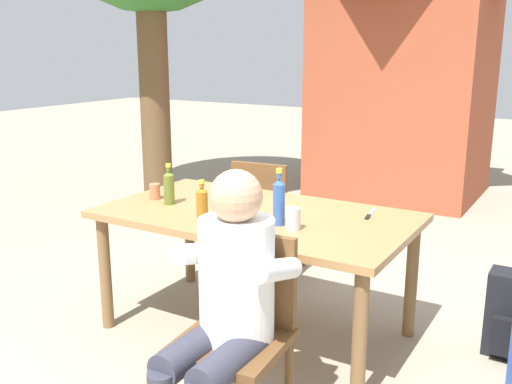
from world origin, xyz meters
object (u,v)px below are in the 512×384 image
(dining_table, at_px, (256,226))
(chair_near_right, at_px, (240,324))
(chair_far_left, at_px, (266,212))
(bottle_blue, at_px, (279,201))
(bottle_amber, at_px, (202,204))
(bottle_olive, at_px, (169,187))
(person_in_white_shirt, at_px, (227,297))
(cup_steel, at_px, (293,219))
(table_knife, at_px, (370,214))
(brick_kiosk, at_px, (404,66))
(cup_terracotta, at_px, (155,192))
(cup_glass, at_px, (235,197))
(cup_white, at_px, (238,189))

(dining_table, distance_m, chair_near_right, 0.90)
(chair_far_left, distance_m, bottle_blue, 1.18)
(bottle_amber, bearing_deg, bottle_olive, 153.74)
(person_in_white_shirt, bearing_deg, bottle_blue, 102.70)
(cup_steel, bearing_deg, bottle_amber, -166.53)
(bottle_blue, relative_size, table_knife, 1.27)
(chair_near_right, bearing_deg, brick_kiosk, 98.98)
(bottle_blue, distance_m, brick_kiosk, 4.03)
(chair_far_left, bearing_deg, cup_steel, -53.61)
(chair_far_left, height_order, bottle_amber, bottle_amber)
(chair_far_left, xyz_separation_m, cup_steel, (0.72, -0.97, 0.31))
(cup_terracotta, bearing_deg, bottle_amber, -23.76)
(chair_far_left, distance_m, bottle_amber, 1.17)
(cup_terracotta, bearing_deg, person_in_white_shirt, -37.66)
(person_in_white_shirt, bearing_deg, cup_glass, 120.79)
(chair_near_right, xyz_separation_m, bottle_olive, (-0.93, 0.68, 0.36))
(chair_near_right, relative_size, table_knife, 3.62)
(bottle_blue, bearing_deg, table_knife, 50.13)
(dining_table, bearing_deg, chair_far_left, 116.11)
(dining_table, relative_size, bottle_olive, 7.13)
(cup_glass, xyz_separation_m, cup_terracotta, (-0.52, -0.11, -0.01))
(bottle_blue, xyz_separation_m, table_knife, (0.35, 0.42, -0.13))
(person_in_white_shirt, bearing_deg, cup_white, 120.35)
(cup_terracotta, bearing_deg, cup_white, 40.66)
(cup_white, bearing_deg, table_knife, 0.43)
(cup_glass, relative_size, brick_kiosk, 0.04)
(chair_near_right, xyz_separation_m, bottle_blue, (-0.16, 0.65, 0.38))
(person_in_white_shirt, xyz_separation_m, cup_white, (-0.69, 1.18, 0.12))
(person_in_white_shirt, distance_m, cup_glass, 1.11)
(chair_far_left, relative_size, person_in_white_shirt, 0.74)
(chair_near_right, xyz_separation_m, brick_kiosk, (-0.73, 4.60, 0.96))
(dining_table, xyz_separation_m, cup_white, (-0.29, 0.28, 0.12))
(chair_near_right, xyz_separation_m, cup_steel, (-0.06, 0.61, 0.31))
(chair_near_right, distance_m, cup_steel, 0.69)
(cup_white, distance_m, table_knife, 0.87)
(chair_far_left, relative_size, bottle_blue, 2.85)
(dining_table, xyz_separation_m, bottle_amber, (-0.16, -0.30, 0.18))
(dining_table, xyz_separation_m, cup_steel, (0.33, -0.18, 0.14))
(bottle_amber, xyz_separation_m, brick_kiosk, (-0.18, 4.10, 0.61))
(chair_near_right, relative_size, bottle_olive, 3.52)
(dining_table, bearing_deg, table_knife, 26.02)
(chair_far_left, height_order, person_in_white_shirt, person_in_white_shirt)
(bottle_blue, bearing_deg, chair_near_right, -75.80)
(dining_table, height_order, bottle_olive, bottle_olive)
(cup_steel, bearing_deg, cup_glass, 155.74)
(bottle_blue, distance_m, cup_glass, 0.44)
(cup_glass, bearing_deg, brick_kiosk, 92.58)
(person_in_white_shirt, relative_size, bottle_olive, 4.78)
(table_knife, bearing_deg, cup_steel, -118.41)
(dining_table, relative_size, cup_glass, 15.57)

